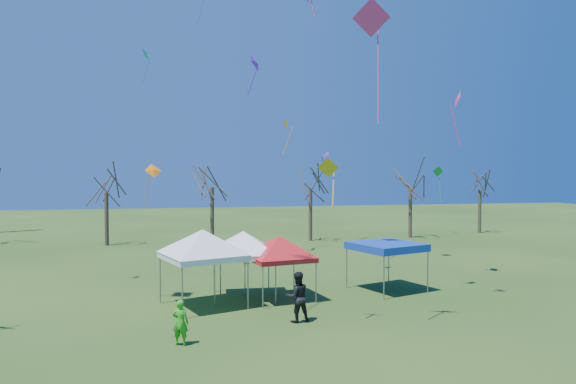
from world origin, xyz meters
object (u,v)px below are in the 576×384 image
object	(u,v)px
tent_blue	(387,247)
tent_white_west	(203,235)
tent_white_mid	(243,236)
person_dark	(297,297)
tree_2	(212,167)
tree_5	(480,174)
tree_4	(411,171)
tree_1	(106,173)
person_green	(180,322)
tree_3	(310,170)
tent_red	(279,240)

from	to	relation	value
tent_blue	tent_white_west	bearing A→B (deg)	-172.82
tent_white_mid	person_dark	bearing A→B (deg)	-70.89
tree_2	tree_5	world-z (taller)	tree_2
tree_4	tent_white_west	xyz separation A→B (m)	(-19.65, -20.28, -2.94)
tree_5	tree_2	bearing A→B (deg)	-176.30
tree_2	tent_white_mid	bearing A→B (deg)	-90.02
tree_2	person_dark	xyz separation A→B (m)	(1.51, -23.83, -5.31)
tree_5	tree_1	bearing A→B (deg)	-177.65
tent_white_west	person_green	world-z (taller)	tent_white_west
tree_1	tree_4	size ratio (longest dim) A/B	0.96
tree_2	person_dark	distance (m)	24.46
tree_3	tree_5	xyz separation A→B (m)	(17.69, 2.02, -0.35)
tent_white_mid	tent_blue	size ratio (longest dim) A/B	1.07
tent_blue	tree_1	bearing A→B (deg)	128.06
tree_1	tent_red	distance (m)	22.92
tent_blue	tree_2	bearing A→B (deg)	109.97
tree_2	tent_blue	bearing A→B (deg)	-70.03
person_dark	person_green	bearing A→B (deg)	16.52
tree_4	tree_5	size ratio (longest dim) A/B	1.06
tree_5	tent_white_mid	size ratio (longest dim) A/B	1.84
tent_red	tree_4	bearing A→B (deg)	50.73
tree_2	tree_3	distance (m)	8.41
tree_1	tree_4	world-z (taller)	tree_4
tent_white_west	tree_1	bearing A→B (deg)	107.19
tree_3	tent_blue	xyz separation A→B (m)	(-1.31, -19.18, -3.92)
tent_white_west	tree_3	bearing A→B (deg)	63.06
tree_3	tent_white_mid	bearing A→B (deg)	-113.73
tree_2	person_dark	size ratio (longest dim) A/B	4.18
tree_4	tree_5	world-z (taller)	tree_4
tree_3	tree_5	size ratio (longest dim) A/B	1.06
tree_4	tree_3	bearing A→B (deg)	179.74
tree_1	person_green	distance (m)	26.92
tree_5	tree_3	bearing A→B (deg)	-173.48
tree_3	person_green	distance (m)	28.22
person_dark	tent_white_mid	bearing A→B (deg)	-76.08
tent_blue	person_green	bearing A→B (deg)	-148.77
tent_white_mid	person_green	size ratio (longest dim) A/B	2.63
tent_white_west	tent_white_mid	size ratio (longest dim) A/B	1.03
tree_1	person_dark	world-z (taller)	tree_1
tree_2	tree_1	bearing A→B (deg)	178.15
person_green	person_dark	distance (m)	4.81
tree_4	tent_white_mid	xyz separation A→B (m)	(-17.73, -19.08, -3.17)
tree_2	tent_white_west	bearing A→B (deg)	-95.33
person_dark	tree_3	bearing A→B (deg)	-111.54
tent_blue	person_green	distance (m)	11.84
tree_3	tree_5	distance (m)	17.81
tree_5	person_dark	world-z (taller)	tree_5
tree_1	tent_white_west	world-z (taller)	tree_1
tree_2	person_green	world-z (taller)	tree_2
tree_4	tree_5	bearing A→B (deg)	13.85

